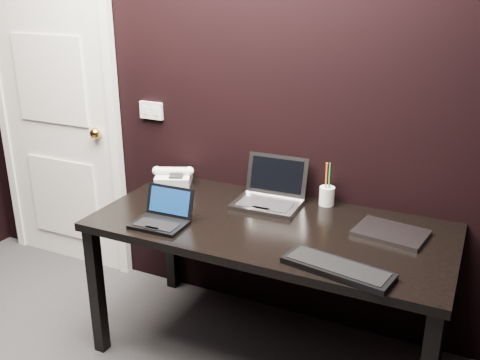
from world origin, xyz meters
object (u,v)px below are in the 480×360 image
at_px(desk, 270,238).
at_px(closed_laptop, 391,233).
at_px(netbook, 162,218).
at_px(mobile_phone, 155,195).
at_px(ext_keyboard, 338,268).
at_px(desk_phone, 174,177).
at_px(door, 56,111).
at_px(pen_cup, 327,195).
at_px(silver_laptop, 269,196).

relative_size(desk, closed_laptop, 5.00).
relative_size(netbook, mobile_phone, 2.85).
bearing_deg(desk, netbook, -154.14).
bearing_deg(ext_keyboard, mobile_phone, 164.22).
relative_size(netbook, closed_laptop, 0.75).
bearing_deg(desk_phone, ext_keyboard, -26.61).
bearing_deg(ext_keyboard, netbook, 175.10).
height_order(door, pen_cup, door).
height_order(netbook, closed_laptop, netbook).
bearing_deg(netbook, pen_cup, 41.52).
xyz_separation_m(silver_laptop, pen_cup, (0.27, 0.12, 0.01)).
bearing_deg(closed_laptop, netbook, -160.99).
xyz_separation_m(desk, ext_keyboard, (0.41, -0.30, 0.09)).
relative_size(silver_laptop, mobile_phone, 3.79).
bearing_deg(netbook, desk_phone, 116.27).
bearing_deg(door, mobile_phone, -20.62).
bearing_deg(pen_cup, door, 178.87).
xyz_separation_m(netbook, ext_keyboard, (0.88, -0.08, -0.02)).
relative_size(desk_phone, mobile_phone, 2.78).
bearing_deg(closed_laptop, silver_laptop, 171.11).
distance_m(netbook, mobile_phone, 0.30).
distance_m(closed_laptop, pen_cup, 0.43).
bearing_deg(desk_phone, desk, -20.19).
bearing_deg(door, ext_keyboard, -18.14).
xyz_separation_m(closed_laptop, desk_phone, (-1.24, 0.14, 0.03)).
bearing_deg(mobile_phone, desk, -0.21).
height_order(desk, desk_phone, desk_phone).
bearing_deg(silver_laptop, door, 174.34).
xyz_separation_m(silver_laptop, mobile_phone, (-0.56, -0.22, -0.01)).
height_order(silver_laptop, mobile_phone, silver_laptop).
distance_m(ext_keyboard, mobile_phone, 1.11).
distance_m(desk, closed_laptop, 0.56).
bearing_deg(pen_cup, silver_laptop, -156.49).
xyz_separation_m(door, silver_laptop, (1.55, -0.15, -0.26)).
bearing_deg(pen_cup, desk_phone, -174.73).
xyz_separation_m(netbook, silver_laptop, (0.37, 0.45, 0.01)).
bearing_deg(mobile_phone, closed_laptop, 5.67).
bearing_deg(silver_laptop, pen_cup, 23.51).
distance_m(netbook, ext_keyboard, 0.88).
relative_size(desk, mobile_phone, 18.91).
xyz_separation_m(silver_laptop, closed_laptop, (0.64, -0.10, -0.03)).
relative_size(desk, ext_keyboard, 3.66).
distance_m(door, pen_cup, 1.84).
xyz_separation_m(door, desk_phone, (0.95, -0.12, -0.26)).
bearing_deg(desk, closed_laptop, 12.64).
height_order(netbook, pen_cup, pen_cup).
relative_size(desk, desk_phone, 6.81).
bearing_deg(door, desk_phone, -7.04).
height_order(netbook, mobile_phone, netbook).
relative_size(netbook, ext_keyboard, 0.55).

